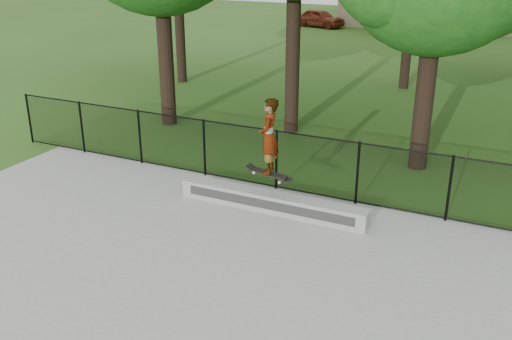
% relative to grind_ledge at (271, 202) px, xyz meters
% --- Properties ---
extents(ground, '(100.00, 100.00, 0.00)m').
position_rel_grind_ledge_xyz_m(ground, '(-0.42, -4.70, -0.27)').
color(ground, '#2A5016').
rests_on(ground, ground).
extents(concrete_slab, '(14.00, 12.00, 0.06)m').
position_rel_grind_ledge_xyz_m(concrete_slab, '(-0.42, -4.70, -0.24)').
color(concrete_slab, gray).
rests_on(concrete_slab, ground).
extents(grind_ledge, '(4.40, 0.40, 0.42)m').
position_rel_grind_ledge_xyz_m(grind_ledge, '(0.00, 0.00, 0.00)').
color(grind_ledge, '#979893').
rests_on(grind_ledge, concrete_slab).
extents(car_a, '(3.97, 2.44, 1.27)m').
position_rel_grind_ledge_xyz_m(car_a, '(-9.46, 29.53, 0.37)').
color(car_a, maroon).
rests_on(car_a, ground).
extents(car_b, '(3.80, 2.22, 1.30)m').
position_rel_grind_ledge_xyz_m(car_b, '(-2.50, 27.59, 0.38)').
color(car_b, black).
rests_on(car_b, ground).
extents(car_c, '(4.44, 2.11, 1.38)m').
position_rel_grind_ledge_xyz_m(car_c, '(-2.00, 28.03, 0.42)').
color(car_c, '#9599A9').
rests_on(car_c, ground).
extents(skater_airborne, '(0.84, 0.66, 1.76)m').
position_rel_grind_ledge_xyz_m(skater_airborne, '(0.04, -0.26, 1.60)').
color(skater_airborne, black).
rests_on(skater_airborne, ground).
extents(chainlink_fence, '(16.06, 0.06, 1.50)m').
position_rel_grind_ledge_xyz_m(chainlink_fence, '(-0.42, 1.20, 0.54)').
color(chainlink_fence, black).
rests_on(chainlink_fence, concrete_slab).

